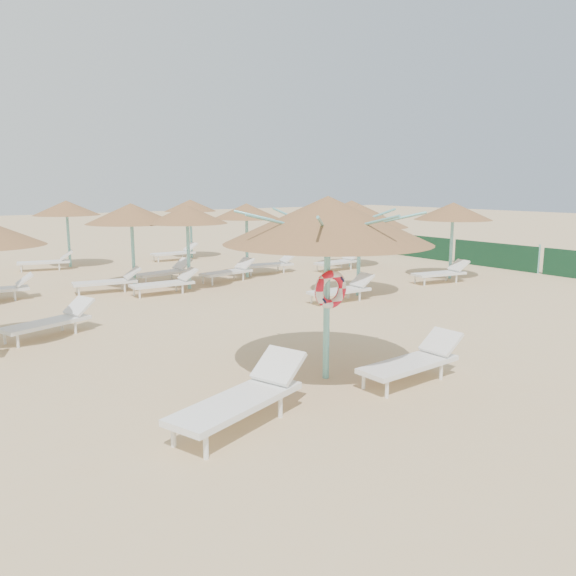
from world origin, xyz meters
TOP-DOWN VIEW (x-y plane):
  - ground at (0.00, 0.00)m, footprint 120.00×120.00m
  - main_palapa at (0.05, -0.15)m, footprint 3.49×3.49m
  - lounger_main_a at (-2.09, -0.93)m, footprint 2.43×1.40m
  - lounger_main_b at (1.17, -1.14)m, footprint 2.10×0.70m
  - palapa_field at (2.16, 9.93)m, footprint 18.93×14.06m
  - windbreak_fence at (14.00, 9.96)m, footprint 0.08×19.84m

SIDE VIEW (x-z plane):
  - ground at x=0.00m, z-range 0.00..0.00m
  - lounger_main_b at x=1.17m, z-range -0.02..0.74m
  - lounger_main_a at x=-2.09m, z-range -0.02..0.83m
  - windbreak_fence at x=14.00m, z-range -0.05..1.05m
  - palapa_field at x=2.16m, z-range 0.94..3.66m
  - main_palapa at x=0.05m, z-range 1.16..4.29m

